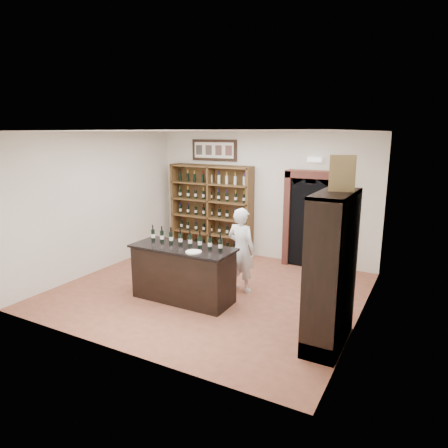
{
  "coord_description": "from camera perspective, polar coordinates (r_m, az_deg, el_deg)",
  "views": [
    {
      "loc": [
        3.68,
        -6.23,
        2.97
      ],
      "look_at": [
        0.15,
        0.3,
        1.27
      ],
      "focal_mm": 32.0,
      "sensor_mm": 36.0,
      "label": 1
    }
  ],
  "objects": [
    {
      "name": "counter_bottle_2",
      "position": [
        7.32,
        -7.58,
        -1.94
      ],
      "size": [
        0.07,
        0.07,
        0.3
      ],
      "color": "black",
      "rests_on": "tasting_counter"
    },
    {
      "name": "ceiling",
      "position": [
        7.23,
        -2.23,
        13.14
      ],
      "size": [
        5.5,
        5.5,
        0.0
      ],
      "primitive_type": "plane",
      "rotation": [
        3.14,
        0.0,
        0.0
      ],
      "color": "white",
      "rests_on": "wall_back"
    },
    {
      "name": "counter_bottle_4",
      "position": [
        7.1,
        -4.88,
        -2.35
      ],
      "size": [
        0.07,
        0.07,
        0.3
      ],
      "color": "black",
      "rests_on": "tasting_counter"
    },
    {
      "name": "shopkeeper",
      "position": [
        7.55,
        2.48,
        -3.73
      ],
      "size": [
        0.64,
        0.47,
        1.62
      ],
      "primitive_type": "imported",
      "rotation": [
        0.0,
        0.0,
        2.99
      ],
      "color": "white",
      "rests_on": "ground"
    },
    {
      "name": "counter_bottle_3",
      "position": [
        7.21,
        -6.25,
        -2.14
      ],
      "size": [
        0.07,
        0.07,
        0.3
      ],
      "color": "black",
      "rests_on": "tasting_counter"
    },
    {
      "name": "framed_picture",
      "position": [
        10.03,
        -1.41,
        10.5
      ],
      "size": [
        1.25,
        0.04,
        0.52
      ],
      "primitive_type": "cube",
      "color": "black",
      "rests_on": "wall_back"
    },
    {
      "name": "wall_right",
      "position": [
        6.47,
        19.38,
        -0.98
      ],
      "size": [
        0.04,
        5.0,
        3.0
      ],
      "primitive_type": "cube",
      "color": "silver",
      "rests_on": "ground"
    },
    {
      "name": "wall_left",
      "position": [
        9.07,
        -17.3,
        2.99
      ],
      "size": [
        0.04,
        5.0,
        3.0
      ],
      "primitive_type": "cube",
      "color": "silver",
      "rests_on": "ground"
    },
    {
      "name": "side_cabinet",
      "position": [
        5.88,
        15.19,
        -9.69
      ],
      "size": [
        0.48,
        1.2,
        2.2
      ],
      "color": "black",
      "rests_on": "ground"
    },
    {
      "name": "emergency_light",
      "position": [
        9.0,
        12.84,
        8.96
      ],
      "size": [
        0.3,
        0.1,
        0.1
      ],
      "primitive_type": "cube",
      "color": "white",
      "rests_on": "wall_back"
    },
    {
      "name": "wine_shelf",
      "position": [
        10.08,
        -1.75,
        2.2
      ],
      "size": [
        2.2,
        0.38,
        2.2
      ],
      "color": "brown",
      "rests_on": "ground"
    },
    {
      "name": "arched_doorway",
      "position": [
        9.08,
        12.29,
        0.97
      ],
      "size": [
        1.17,
        0.35,
        2.17
      ],
      "color": "black",
      "rests_on": "ground"
    },
    {
      "name": "wine_crate",
      "position": [
        5.6,
        16.55,
        6.96
      ],
      "size": [
        0.36,
        0.21,
        0.48
      ],
      "primitive_type": "cube",
      "rotation": [
        0.0,
        0.0,
        0.21
      ],
      "color": "tan",
      "rests_on": "side_cabinet"
    },
    {
      "name": "tasting_counter",
      "position": [
        7.27,
        -5.85,
        -7.08
      ],
      "size": [
        1.88,
        0.78,
        1.0
      ],
      "color": "black",
      "rests_on": "ground"
    },
    {
      "name": "counter_bottle_0",
      "position": [
        7.57,
        -10.11,
        -1.55
      ],
      "size": [
        0.07,
        0.07,
        0.3
      ],
      "color": "black",
      "rests_on": "tasting_counter"
    },
    {
      "name": "wall_back",
      "position": [
        9.58,
        5.49,
        4.02
      ],
      "size": [
        5.5,
        0.04,
        3.0
      ],
      "primitive_type": "cube",
      "color": "silver",
      "rests_on": "ground"
    },
    {
      "name": "floor",
      "position": [
        7.82,
        -2.04,
        -9.43
      ],
      "size": [
        5.5,
        5.5,
        0.0
      ],
      "primitive_type": "plane",
      "color": "#9B563E",
      "rests_on": "ground"
    },
    {
      "name": "counter_bottle_1",
      "position": [
        7.44,
        -8.86,
        -1.74
      ],
      "size": [
        0.07,
        0.07,
        0.3
      ],
      "color": "black",
      "rests_on": "tasting_counter"
    },
    {
      "name": "plate",
      "position": [
        6.75,
        -4.37,
        -4.01
      ],
      "size": [
        0.27,
        0.27,
        0.02
      ],
      "primitive_type": "cylinder",
      "color": "white",
      "rests_on": "tasting_counter"
    },
    {
      "name": "counter_bottle_5",
      "position": [
        6.99,
        -3.47,
        -2.57
      ],
      "size": [
        0.07,
        0.07,
        0.3
      ],
      "color": "black",
      "rests_on": "tasting_counter"
    },
    {
      "name": "counter_bottle_6",
      "position": [
        6.89,
        -2.01,
        -2.79
      ],
      "size": [
        0.07,
        0.07,
        0.3
      ],
      "color": "black",
      "rests_on": "tasting_counter"
    },
    {
      "name": "counter_bottle_7",
      "position": [
        6.79,
        -0.51,
        -3.01
      ],
      "size": [
        0.07,
        0.07,
        0.3
      ],
      "color": "black",
      "rests_on": "tasting_counter"
    }
  ]
}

